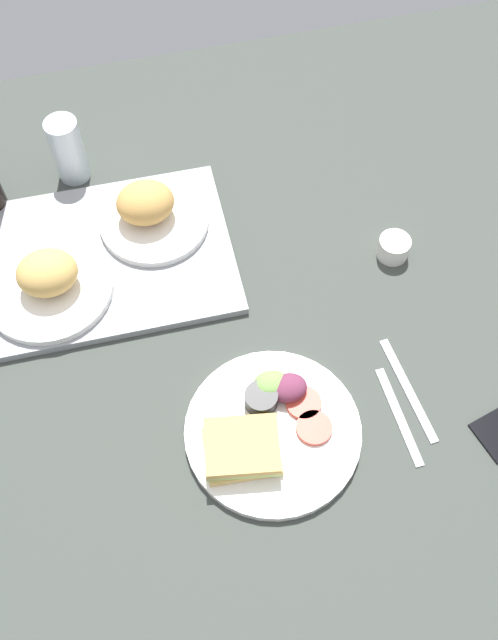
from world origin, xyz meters
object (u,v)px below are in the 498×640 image
(bread_plate_near, at_px, (48,281))
(bread_plate_far, at_px, (149,211))
(drinking_glass, at_px, (68,150))
(plate_with_salad, at_px, (268,428))
(knife, at_px, (408,389))
(fork, at_px, (399,416))
(serving_tray, at_px, (105,258))
(espresso_cup, at_px, (394,248))

(bread_plate_near, relative_size, bread_plate_far, 1.11)
(bread_plate_near, bearing_deg, drinking_glass, 75.52)
(bread_plate_far, bearing_deg, plate_with_salad, -76.46)
(knife, bearing_deg, drinking_glass, 33.15)
(bread_plate_far, xyz_separation_m, knife, (0.34, -0.42, -0.04))
(plate_with_salad, xyz_separation_m, fork, (0.21, -0.02, -0.02))
(serving_tray, bearing_deg, plate_with_salad, -62.40)
(bread_plate_near, distance_m, espresso_cup, 0.60)
(serving_tray, bearing_deg, bread_plate_far, 30.22)
(bread_plate_far, bearing_deg, fork, -55.97)
(plate_with_salad, bearing_deg, bread_plate_far, 103.54)
(serving_tray, xyz_separation_m, knife, (0.44, -0.37, -0.01))
(fork, bearing_deg, espresso_cup, -19.82)
(espresso_cup, relative_size, fork, 0.33)
(bread_plate_far, relative_size, espresso_cup, 3.52)
(bread_plate_far, relative_size, knife, 1.04)
(drinking_glass, bearing_deg, bread_plate_far, -52.72)
(plate_with_salad, height_order, espresso_cup, plate_with_salad)
(bread_plate_near, relative_size, knife, 1.15)
(bread_plate_far, xyz_separation_m, plate_with_salad, (0.11, -0.44, -0.03))
(espresso_cup, bearing_deg, serving_tray, 167.81)
(bread_plate_near, distance_m, bread_plate_far, 0.22)
(bread_plate_near, relative_size, drinking_glass, 1.64)
(plate_with_salad, xyz_separation_m, drinking_glass, (-0.23, 0.60, 0.05))
(serving_tray, bearing_deg, knife, -40.05)
(espresso_cup, bearing_deg, bread_plate_far, 158.11)
(espresso_cup, relative_size, knife, 0.29)
(serving_tray, xyz_separation_m, bread_plate_far, (0.09, 0.06, 0.04))
(espresso_cup, bearing_deg, drinking_glass, 148.49)
(plate_with_salad, bearing_deg, bread_plate_near, 131.66)
(drinking_glass, distance_m, fork, 0.76)
(plate_with_salad, bearing_deg, knife, 3.82)
(serving_tray, height_order, knife, serving_tray)
(bread_plate_far, xyz_separation_m, fork, (0.31, -0.46, -0.04))
(bread_plate_near, xyz_separation_m, drinking_glass, (0.07, 0.27, 0.02))
(bread_plate_near, distance_m, knife, 0.62)
(bread_plate_far, height_order, espresso_cup, bread_plate_far)
(espresso_cup, xyz_separation_m, knife, (-0.06, -0.26, -0.02))
(serving_tray, relative_size, bread_plate_near, 2.05)
(espresso_cup, bearing_deg, knife, -104.06)
(plate_with_salad, distance_m, knife, 0.24)
(serving_tray, distance_m, espresso_cup, 0.51)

